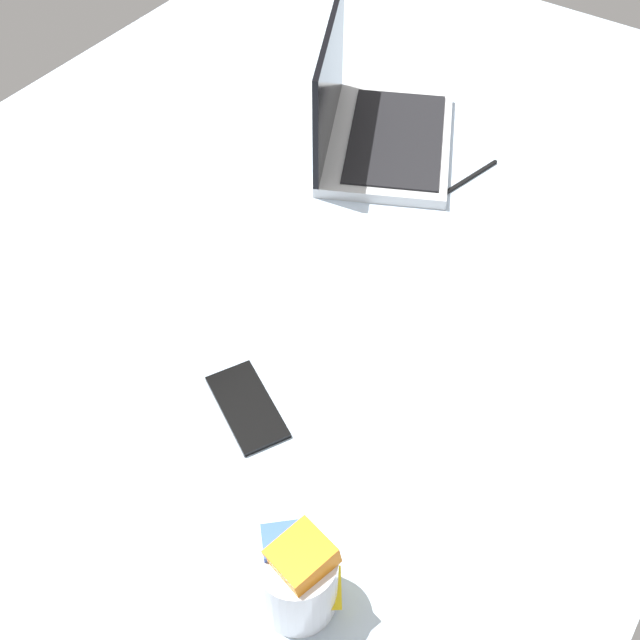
{
  "coord_description": "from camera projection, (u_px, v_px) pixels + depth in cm",
  "views": [
    {
      "loc": [
        -84.3,
        -58.07,
        106.47
      ],
      "look_at": [
        -25.32,
        -17.88,
        24.0
      ],
      "focal_mm": 43.63,
      "sensor_mm": 36.0,
      "label": 1
    }
  ],
  "objects": [
    {
      "name": "snack_cup",
      "position": [
        297.0,
        576.0,
        0.85
      ],
      "size": [
        9.27,
        10.6,
        13.68
      ],
      "color": "silver",
      "rests_on": "bed_mattress"
    },
    {
      "name": "charger_cable",
      "position": [
        465.0,
        181.0,
        1.38
      ],
      "size": [
        16.6,
        4.87,
        0.6
      ],
      "primitive_type": "cube",
      "rotation": [
        0.0,
        0.0,
        -0.26
      ],
      "color": "black",
      "rests_on": "bed_mattress"
    },
    {
      "name": "bed_mattress",
      "position": [
        317.0,
        245.0,
        1.41
      ],
      "size": [
        180.0,
        140.0,
        18.0
      ],
      "primitive_type": "cube",
      "color": "silver",
      "rests_on": "ground"
    },
    {
      "name": "cell_phone",
      "position": [
        247.0,
        407.0,
        1.06
      ],
      "size": [
        12.72,
        15.54,
        0.8
      ],
      "primitive_type": "cube",
      "rotation": [
        0.0,
        0.0,
        5.78
      ],
      "color": "black",
      "rests_on": "bed_mattress"
    },
    {
      "name": "laptop",
      "position": [
        372.0,
        125.0,
        1.42
      ],
      "size": [
        39.75,
        35.16,
        23.0
      ],
      "rotation": [
        0.0,
        0.0,
        0.45
      ],
      "color": "#B7BABC",
      "rests_on": "bed_mattress"
    }
  ]
}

